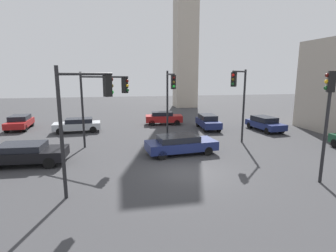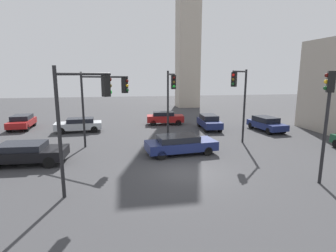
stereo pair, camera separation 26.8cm
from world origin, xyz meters
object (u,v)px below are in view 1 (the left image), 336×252
Objects in this scene: traffic_light_3 at (102,96)px; car_8 at (164,118)px; car_1 at (208,122)px; traffic_light_0 at (239,92)px; traffic_light_2 at (328,107)px; traffic_light_4 at (84,107)px; car_3 at (26,153)px; traffic_light_1 at (170,93)px; car_7 at (265,123)px; car_5 at (180,144)px; car_2 at (78,125)px; car_6 at (20,122)px.

traffic_light_3 is 1.37× the size of car_8.
traffic_light_0 is at bearing 4.23° from car_1.
traffic_light_2 is 11.55m from traffic_light_4.
car_3 is 1.15× the size of car_8.
traffic_light_2 is at bearing -17.33° from car_3.
car_7 is at bearing 107.35° from traffic_light_1.
car_3 is at bearing -57.42° from car_1.
car_7 is (9.88, 6.09, 0.01)m from car_5.
traffic_light_4 reaches higher than car_5.
traffic_light_3 is 6.03m from car_3.
car_7 is at bearing 175.40° from traffic_light_0.
traffic_light_2 is at bearing -24.27° from car_7.
traffic_light_2 is at bearing 33.91° from traffic_light_1.
car_5 is (8.01, -8.68, 0.00)m from car_2.
traffic_light_2 is 9.06m from car_5.
traffic_light_2 reaches higher than car_8.
traffic_light_4 reaches higher than car_3.
traffic_light_0 is 12.21m from traffic_light_4.
car_8 is (-4.13, 9.68, -3.38)m from traffic_light_0.
traffic_light_0 is 10.06m from traffic_light_3.
car_1 is 0.89× the size of car_3.
car_3 is 0.94× the size of car_5.
car_8 is (-5.22, 17.14, -3.12)m from traffic_light_2.
car_8 is (-9.21, 4.94, 0.03)m from car_7.
traffic_light_2 is at bearing -68.15° from car_8.
traffic_light_3 is at bearing 39.52° from car_6.
traffic_light_4 is at bearing -35.78° from car_1.
traffic_light_4 is 16.74m from car_1.
traffic_light_2 is (6.04, -9.17, -0.13)m from traffic_light_1.
traffic_light_1 reaches higher than traffic_light_3.
traffic_light_0 is 1.02× the size of traffic_light_1.
traffic_light_1 is 1.40× the size of car_8.
car_3 is 15.52m from car_8.
car_6 is (-13.76, 8.08, -3.26)m from traffic_light_1.
traffic_light_2 is 1.20× the size of car_3.
car_1 is at bearing 76.24° from car_6.
car_7 is (10.03, 3.03, -3.28)m from traffic_light_1.
traffic_light_4 reaches higher than car_1.
car_2 is (-12.81, 7.33, -3.42)m from traffic_light_0.
traffic_light_2 is at bearing 8.00° from car_1.
car_6 is at bearing 134.64° from car_5.
traffic_light_3 is at bearing -117.88° from car_8.
car_5 is (5.61, 5.04, -3.30)m from traffic_light_4.
traffic_light_2 is 1.34× the size of car_1.
traffic_light_1 reaches higher than car_3.
car_7 is at bearing 74.96° from car_1.
traffic_light_2 reaches higher than car_7.
traffic_light_1 is at bearing 49.86° from traffic_light_3.
car_5 is (-5.89, 6.11, -3.16)m from traffic_light_2.
traffic_light_0 is 7.54m from traffic_light_2.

